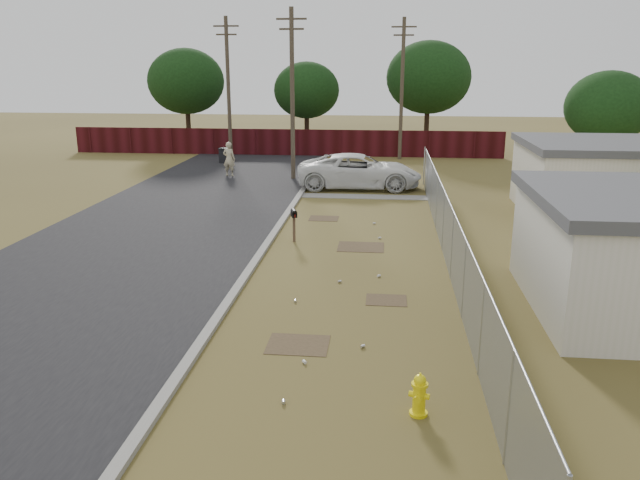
# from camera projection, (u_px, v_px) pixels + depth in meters

# --- Properties ---
(ground) EXTENTS (120.00, 120.00, 0.00)m
(ground) POSITION_uv_depth(u_px,v_px,m) (347.00, 275.00, 18.92)
(ground) COLOR olive
(ground) RESTS_ON ground
(street) EXTENTS (15.10, 60.00, 0.12)m
(street) POSITION_uv_depth(u_px,v_px,m) (205.00, 209.00, 27.29)
(street) COLOR black
(street) RESTS_ON ground
(chainlink_fence) EXTENTS (0.10, 27.06, 2.02)m
(chainlink_fence) POSITION_uv_depth(u_px,v_px,m) (449.00, 243.00, 19.37)
(chainlink_fence) COLOR #989BA0
(chainlink_fence) RESTS_ON ground
(privacy_fence) EXTENTS (30.00, 0.12, 1.80)m
(privacy_fence) POSITION_uv_depth(u_px,v_px,m) (284.00, 142.00, 43.19)
(privacy_fence) COLOR #3F0D12
(privacy_fence) RESTS_ON ground
(utility_poles) EXTENTS (12.60, 8.24, 9.00)m
(utility_poles) POSITION_uv_depth(u_px,v_px,m) (309.00, 89.00, 37.77)
(utility_poles) COLOR brown
(utility_poles) RESTS_ON ground
(horizon_trees) EXTENTS (33.32, 31.94, 7.78)m
(horizon_trees) POSITION_uv_depth(u_px,v_px,m) (384.00, 88.00, 40.10)
(horizon_trees) COLOR #322216
(horizon_trees) RESTS_ON ground
(fire_hydrant) EXTENTS (0.41, 0.41, 0.84)m
(fire_hydrant) POSITION_uv_depth(u_px,v_px,m) (419.00, 395.00, 11.28)
(fire_hydrant) COLOR yellow
(fire_hydrant) RESTS_ON ground
(mailbox) EXTENTS (0.31, 0.52, 1.20)m
(mailbox) POSITION_uv_depth(u_px,v_px,m) (294.00, 216.00, 22.16)
(mailbox) COLOR brown
(mailbox) RESTS_ON ground
(pickup_truck) EXTENTS (6.37, 3.11, 1.74)m
(pickup_truck) POSITION_uv_depth(u_px,v_px,m) (359.00, 171.00, 31.84)
(pickup_truck) COLOR white
(pickup_truck) RESTS_ON ground
(pedestrian) EXTENTS (0.78, 0.58, 1.94)m
(pedestrian) POSITION_uv_depth(u_px,v_px,m) (229.00, 159.00, 35.16)
(pedestrian) COLOR #C8B992
(pedestrian) RESTS_ON ground
(trash_bin) EXTENTS (0.63, 0.68, 0.95)m
(trash_bin) POSITION_uv_depth(u_px,v_px,m) (224.00, 155.00, 40.06)
(trash_bin) COLOR black
(trash_bin) RESTS_ON ground
(scattered_litter) EXTENTS (2.31, 13.94, 0.07)m
(scattered_litter) POSITION_uv_depth(u_px,v_px,m) (346.00, 290.00, 17.55)
(scattered_litter) COLOR silver
(scattered_litter) RESTS_ON ground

